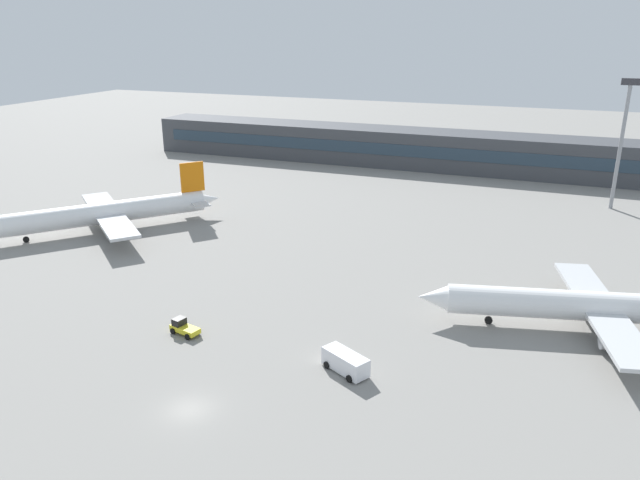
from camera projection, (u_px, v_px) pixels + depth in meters
name	position (u px, v px, depth m)	size (l,w,h in m)	color
ground_plane	(336.00, 261.00, 91.10)	(400.00, 400.00, 0.00)	gray
terminal_building	(430.00, 150.00, 149.59)	(147.35, 12.13, 9.00)	#3F4247
airplane_near	(591.00, 306.00, 69.60)	(38.72, 27.44, 9.69)	white
airplane_mid	(101.00, 214.00, 103.22)	(30.18, 33.66, 10.34)	white
baggage_tug_yellow	(184.00, 327.00, 69.40)	(3.86, 2.51, 1.75)	yellow
service_van_white	(345.00, 362.00, 61.67)	(5.52, 4.24, 2.08)	white
floodlight_tower_west	(622.00, 135.00, 112.76)	(3.20, 0.80, 24.28)	gray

